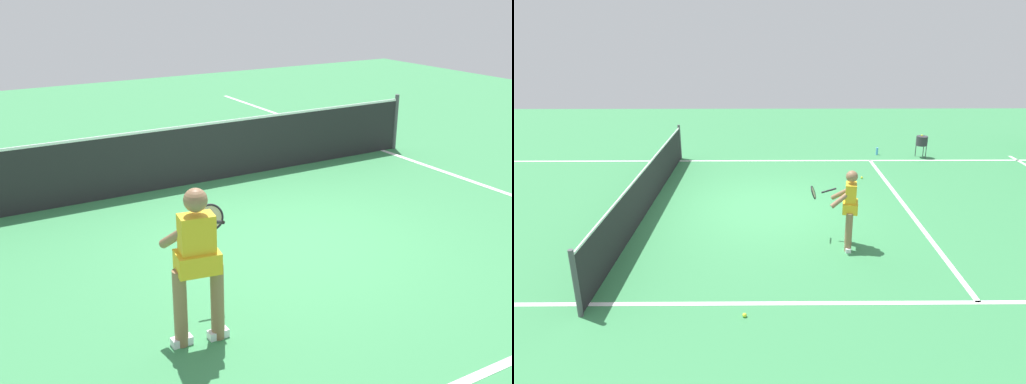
# 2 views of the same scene
# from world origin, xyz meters

# --- Properties ---
(ground_plane) EXTENTS (27.36, 27.36, 0.00)m
(ground_plane) POSITION_xyz_m (0.00, 0.00, 0.00)
(ground_plane) COLOR #38844C
(service_line_marking) EXTENTS (8.01, 0.10, 0.01)m
(service_line_marking) POSITION_xyz_m (0.00, -3.32, 0.00)
(service_line_marking) COLOR white
(service_line_marking) RESTS_ON ground
(sideline_right_marking) EXTENTS (0.10, 19.05, 0.01)m
(sideline_right_marking) POSITION_xyz_m (4.01, 0.00, 0.00)
(sideline_right_marking) COLOR white
(sideline_right_marking) RESTS_ON ground
(court_net) EXTENTS (8.69, 0.08, 1.09)m
(court_net) POSITION_xyz_m (0.00, 2.74, 0.51)
(court_net) COLOR #4C4C51
(court_net) RESTS_ON ground
(tennis_player) EXTENTS (0.88, 0.91, 1.55)m
(tennis_player) POSITION_xyz_m (-2.05, -1.57, 0.85)
(tennis_player) COLOR #8C6647
(tennis_player) RESTS_ON ground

